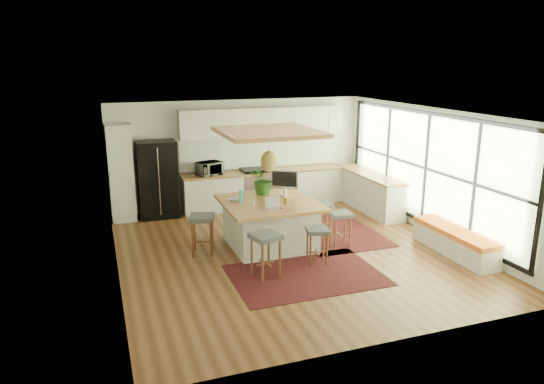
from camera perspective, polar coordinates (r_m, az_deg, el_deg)
name	(u,v)px	position (r m, az deg, el deg)	size (l,w,h in m)	color
floor	(290,251)	(9.94, 2.06, -6.74)	(7.00, 7.00, 0.00)	#4F2A16
ceiling	(291,114)	(9.29, 2.22, 8.93)	(7.00, 7.00, 0.00)	white
wall_back	(240,153)	(12.77, -3.66, 4.43)	(6.50, 6.50, 0.00)	silver
wall_front	(392,248)	(6.55, 13.53, -6.23)	(6.50, 6.50, 0.00)	silver
wall_left	(112,200)	(8.90, -17.73, -0.91)	(7.00, 7.00, 0.00)	silver
wall_right	(433,172)	(11.12, 17.92, 2.15)	(7.00, 7.00, 0.00)	silver
window_wall	(432,170)	(11.09, 17.82, 2.39)	(0.10, 6.20, 2.60)	black
pantry	(121,173)	(12.05, -16.84, 2.08)	(0.55, 0.60, 2.25)	beige
back_counter_base	(265,189)	(12.83, -0.84, 0.34)	(4.20, 0.60, 0.88)	beige
back_counter_top	(265,172)	(12.72, -0.85, 2.35)	(4.24, 0.64, 0.05)	brown
backsplash	(261,152)	(12.91, -1.28, 4.57)	(4.20, 0.02, 0.80)	white
upper_cabinets	(263,122)	(12.64, -1.07, 8.01)	(4.20, 0.34, 0.70)	beige
range	(255,188)	(12.74, -1.91, 0.51)	(0.76, 0.62, 1.00)	#A5A5AA
right_counter_base	(370,192)	(12.76, 11.07, -0.02)	(0.60, 2.50, 0.88)	beige
right_counter_top	(371,174)	(12.65, 11.17, 1.99)	(0.64, 2.54, 0.05)	brown
window_bench	(455,242)	(10.33, 20.10, -5.35)	(0.52, 2.00, 0.50)	beige
ceiling_panel	(269,146)	(9.65, -0.36, 5.26)	(1.86, 1.86, 0.80)	brown
rug_near	(306,275)	(8.90, 3.87, -9.42)	(2.60, 1.80, 0.01)	black
rug_right	(331,231)	(11.10, 6.79, -4.46)	(1.80, 2.60, 0.01)	black
fridge	(158,179)	(12.14, -12.91, 1.48)	(0.91, 0.71, 1.83)	black
island	(270,224)	(10.07, -0.28, -3.63)	(1.85, 1.85, 0.93)	brown
stool_near_left	(266,257)	(8.70, -0.73, -7.45)	(0.46, 0.46, 0.78)	#414548
stool_near_right	(317,245)	(9.30, 5.16, -6.01)	(0.40, 0.40, 0.68)	#414548
stool_right_front	(340,228)	(10.23, 7.76, -4.12)	(0.41, 0.41, 0.69)	#414548
stool_right_back	(322,217)	(10.89, 5.74, -2.87)	(0.40, 0.40, 0.67)	#414548
stool_left_side	(203,236)	(9.80, -7.92, -5.00)	(0.46, 0.46, 0.77)	#414548
laptop	(274,202)	(9.44, 0.18, -1.18)	(0.29, 0.31, 0.22)	#A5A5AA
monitor	(285,183)	(10.32, 1.44, 1.02)	(0.58, 0.21, 0.54)	#A5A5AA
microwave	(209,167)	(12.27, -7.16, 2.83)	(0.59, 0.33, 0.40)	#A5A5AA
island_plant	(263,182)	(10.43, -1.01, 1.17)	(0.60, 0.66, 0.52)	#1E4C19
island_bowl	(233,200)	(10.00, -4.44, -0.87)	(0.20, 0.20, 0.05)	silver
island_bottle_0	(241,198)	(9.84, -3.50, -0.69)	(0.07, 0.07, 0.19)	#32BAC9
island_bottle_1	(253,201)	(9.65, -2.23, -0.99)	(0.07, 0.07, 0.19)	silver
island_bottle_2	(287,200)	(9.72, 1.69, -0.87)	(0.07, 0.07, 0.19)	olive
island_bottle_3	(285,195)	(10.07, 1.51, -0.31)	(0.07, 0.07, 0.19)	silver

